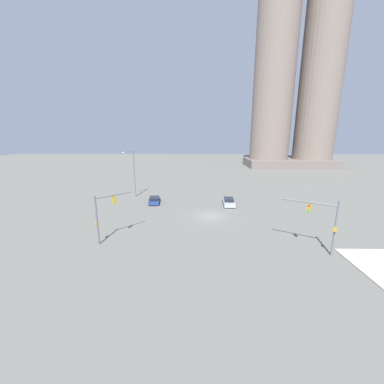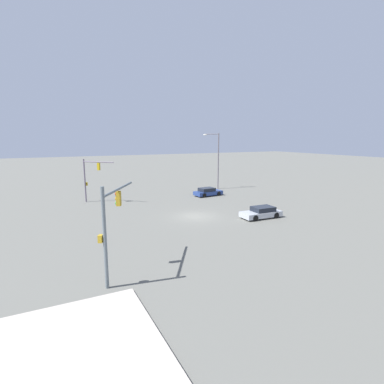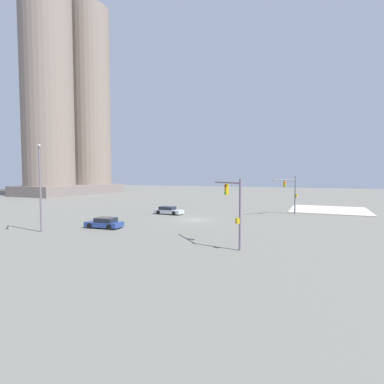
{
  "view_description": "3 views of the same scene",
  "coord_description": "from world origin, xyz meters",
  "px_view_note": "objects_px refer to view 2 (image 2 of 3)",
  "views": [
    {
      "loc": [
        -2.32,
        -34.78,
        12.37
      ],
      "look_at": [
        -2.83,
        2.22,
        3.32
      ],
      "focal_mm": 22.17,
      "sensor_mm": 36.0,
      "label": 1
    },
    {
      "loc": [
        28.71,
        -14.93,
        8.59
      ],
      "look_at": [
        -1.33,
        0.2,
        2.5
      ],
      "focal_mm": 28.31,
      "sensor_mm": 36.0,
      "label": 2
    },
    {
      "loc": [
        -36.14,
        -15.57,
        6.05
      ],
      "look_at": [
        -1.81,
        -0.37,
        3.92
      ],
      "focal_mm": 27.16,
      "sensor_mm": 36.0,
      "label": 3
    }
  ],
  "objects_px": {
    "traffic_signal_near_corner": "(111,218)",
    "sedan_car_approaching": "(261,212)",
    "traffic_signal_opposite_side": "(91,174)",
    "streetlamp_curved_arm": "(217,157)",
    "sedan_car_waiting_far": "(208,192)"
  },
  "relations": [
    {
      "from": "traffic_signal_near_corner",
      "to": "sedan_car_approaching",
      "type": "bearing_deg",
      "value": -35.64
    },
    {
      "from": "traffic_signal_opposite_side",
      "to": "sedan_car_approaching",
      "type": "xyz_separation_m",
      "value": [
        16.43,
        15.13,
        -3.24
      ]
    },
    {
      "from": "traffic_signal_near_corner",
      "to": "streetlamp_curved_arm",
      "type": "xyz_separation_m",
      "value": [
        -25.64,
        22.93,
        1.43
      ]
    },
    {
      "from": "sedan_car_waiting_far",
      "to": "traffic_signal_opposite_side",
      "type": "bearing_deg",
      "value": 164.52
    },
    {
      "from": "traffic_signal_opposite_side",
      "to": "sedan_car_approaching",
      "type": "relative_size",
      "value": 1.29
    },
    {
      "from": "traffic_signal_opposite_side",
      "to": "sedan_car_approaching",
      "type": "bearing_deg",
      "value": -3.05
    },
    {
      "from": "streetlamp_curved_arm",
      "to": "sedan_car_approaching",
      "type": "relative_size",
      "value": 2.06
    },
    {
      "from": "traffic_signal_opposite_side",
      "to": "streetlamp_curved_arm",
      "type": "bearing_deg",
      "value": 49.55
    },
    {
      "from": "traffic_signal_opposite_side",
      "to": "sedan_car_waiting_far",
      "type": "height_order",
      "value": "traffic_signal_opposite_side"
    },
    {
      "from": "traffic_signal_near_corner",
      "to": "sedan_car_waiting_far",
      "type": "relative_size",
      "value": 1.37
    },
    {
      "from": "sedan_car_approaching",
      "to": "sedan_car_waiting_far",
      "type": "xyz_separation_m",
      "value": [
        -13.54,
        1.03,
        -0.0
      ]
    },
    {
      "from": "traffic_signal_opposite_side",
      "to": "sedan_car_waiting_far",
      "type": "bearing_deg",
      "value": 34.15
    },
    {
      "from": "sedan_car_approaching",
      "to": "sedan_car_waiting_far",
      "type": "height_order",
      "value": "same"
    },
    {
      "from": "streetlamp_curved_arm",
      "to": "sedan_car_approaching",
      "type": "height_order",
      "value": "streetlamp_curved_arm"
    },
    {
      "from": "sedan_car_approaching",
      "to": "streetlamp_curved_arm",
      "type": "bearing_deg",
      "value": -104.86
    }
  ]
}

